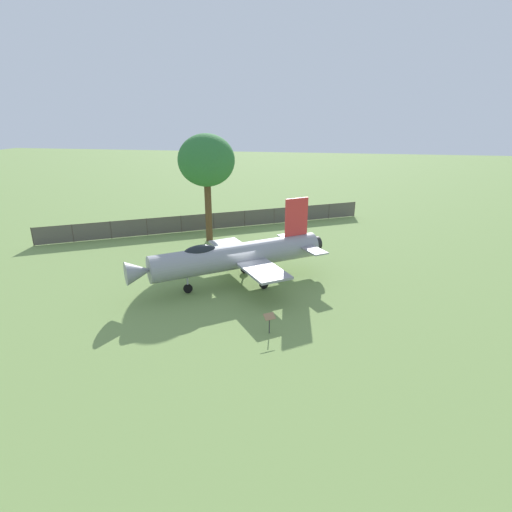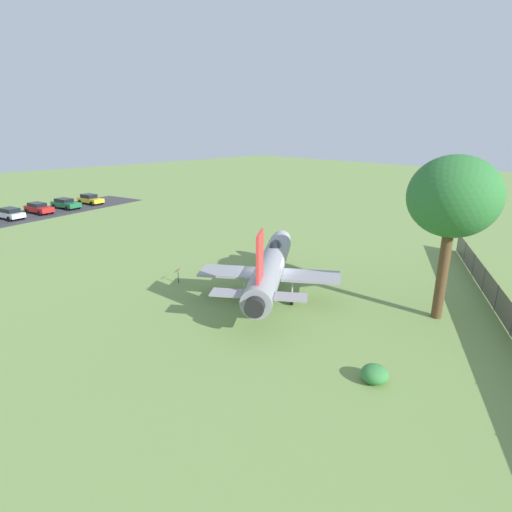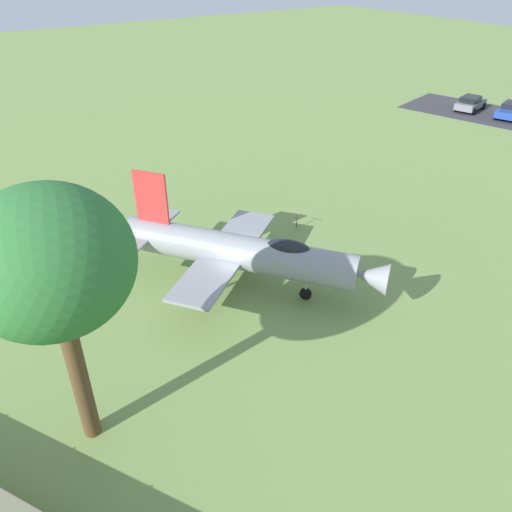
{
  "view_description": "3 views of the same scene",
  "coord_description": "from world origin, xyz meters",
  "px_view_note": "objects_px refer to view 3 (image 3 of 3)",
  "views": [
    {
      "loc": [
        -25.25,
        -5.76,
        11.23
      ],
      "look_at": [
        0.41,
        -1.19,
        1.95
      ],
      "focal_mm": 28.23,
      "sensor_mm": 36.0,
      "label": 1
    },
    {
      "loc": [
        17.61,
        -18.7,
        11.04
      ],
      "look_at": [
        -0.86,
        -0.49,
        2.76
      ],
      "focal_mm": 28.57,
      "sensor_mm": 36.0,
      "label": 2
    },
    {
      "loc": [
        11.28,
        18.16,
        15.09
      ],
      "look_at": [
        -0.23,
        1.34,
        2.37
      ],
      "focal_mm": 35.26,
      "sensor_mm": 36.0,
      "label": 3
    }
  ],
  "objects_px": {
    "info_plaque": "(297,216)",
    "parked_car_gray": "(470,103)",
    "shade_tree": "(50,264)",
    "display_jet": "(244,252)",
    "parked_car_blue": "(510,110)",
    "shrub_near_fence": "(14,309)"
  },
  "relations": [
    {
      "from": "shrub_near_fence",
      "to": "parked_car_gray",
      "type": "xyz_separation_m",
      "value": [
        -47.61,
        -9.3,
        0.37
      ]
    },
    {
      "from": "display_jet",
      "to": "parked_car_blue",
      "type": "xyz_separation_m",
      "value": [
        -38.43,
        -9.57,
        -1.3
      ]
    },
    {
      "from": "shrub_near_fence",
      "to": "display_jet",
      "type": "bearing_deg",
      "value": 158.36
    },
    {
      "from": "shrub_near_fence",
      "to": "info_plaque",
      "type": "xyz_separation_m",
      "value": [
        -16.44,
        0.67,
        0.44
      ]
    },
    {
      "from": "parked_car_gray",
      "to": "info_plaque",
      "type": "bearing_deg",
      "value": -177.35
    },
    {
      "from": "shade_tree",
      "to": "parked_car_blue",
      "type": "xyz_separation_m",
      "value": [
        -47.97,
        -14.08,
        -6.5
      ]
    },
    {
      "from": "display_jet",
      "to": "shrub_near_fence",
      "type": "xyz_separation_m",
      "value": [
        10.31,
        -4.09,
        -1.65
      ]
    },
    {
      "from": "shade_tree",
      "to": "parked_car_gray",
      "type": "height_order",
      "value": "shade_tree"
    },
    {
      "from": "shade_tree",
      "to": "display_jet",
      "type": "bearing_deg",
      "value": -154.72
    },
    {
      "from": "parked_car_gray",
      "to": "shrub_near_fence",
      "type": "bearing_deg",
      "value": 175.96
    },
    {
      "from": "display_jet",
      "to": "shade_tree",
      "type": "distance_m",
      "value": 11.77
    },
    {
      "from": "shrub_near_fence",
      "to": "parked_car_blue",
      "type": "height_order",
      "value": "parked_car_blue"
    },
    {
      "from": "parked_car_blue",
      "to": "display_jet",
      "type": "bearing_deg",
      "value": -3.21
    },
    {
      "from": "shrub_near_fence",
      "to": "info_plaque",
      "type": "height_order",
      "value": "info_plaque"
    },
    {
      "from": "parked_car_gray",
      "to": "parked_car_blue",
      "type": "bearing_deg",
      "value": -88.65
    },
    {
      "from": "info_plaque",
      "to": "parked_car_gray",
      "type": "relative_size",
      "value": 0.25
    },
    {
      "from": "parked_car_blue",
      "to": "shade_tree",
      "type": "bearing_deg",
      "value": -0.84
    },
    {
      "from": "shade_tree",
      "to": "parked_car_gray",
      "type": "bearing_deg",
      "value": -159.09
    },
    {
      "from": "shade_tree",
      "to": "info_plaque",
      "type": "bearing_deg",
      "value": -153.17
    },
    {
      "from": "info_plaque",
      "to": "shade_tree",
      "type": "bearing_deg",
      "value": 26.83
    },
    {
      "from": "display_jet",
      "to": "parked_car_blue",
      "type": "height_order",
      "value": "display_jet"
    },
    {
      "from": "display_jet",
      "to": "info_plaque",
      "type": "xyz_separation_m",
      "value": [
        -6.12,
        -3.42,
        -1.21
      ]
    }
  ]
}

